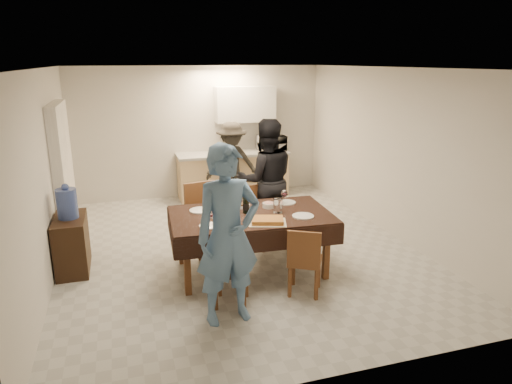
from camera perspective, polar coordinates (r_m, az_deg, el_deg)
floor at (r=6.84m, az=-2.19°, el=-7.10°), size 5.00×6.00×0.02m
ceiling at (r=6.28m, az=-2.46°, el=15.24°), size 5.00×6.00×0.02m
wall_back at (r=9.32m, az=-7.03°, el=7.41°), size 5.00×0.02×2.60m
wall_front at (r=3.73m, az=9.48°, el=-6.10°), size 5.00×0.02×2.60m
wall_left at (r=6.31m, az=-24.87°, el=1.82°), size 0.02×6.00×2.60m
wall_right at (r=7.45m, az=16.68°, el=4.66°), size 0.02×6.00×2.60m
stub_partition at (r=7.51m, az=-22.92°, el=2.19°), size 0.15×1.40×2.10m
kitchen_base_cabinet at (r=9.31m, az=-2.86°, el=2.03°), size 2.20×0.60×0.86m
kitchen_worktop at (r=9.21m, az=-2.90°, el=4.78°), size 2.24×0.64×0.05m
upper_cabinet at (r=9.28m, az=-1.37°, el=10.91°), size 1.20×0.34×0.70m
dining_table at (r=5.88m, az=-0.65°, el=-3.07°), size 2.11×1.31×0.80m
chair_near_left at (r=5.12m, az=-2.90°, el=-9.01°), size 0.50×0.51×0.46m
chair_near_right at (r=5.39m, az=6.51°, el=-7.85°), size 0.52×0.54×0.46m
chair_far_left at (r=6.43m, az=-6.14°, el=-2.79°), size 0.55×0.56×0.55m
chair_far_right at (r=6.67m, az=1.48°, el=-2.49°), size 0.53×0.54×0.50m
console at (r=6.52m, az=-22.03°, el=-6.05°), size 0.40×0.79×0.73m
water_jug at (r=6.34m, az=-22.55°, el=-1.36°), size 0.26×0.26×0.39m
wine_bottle at (r=5.85m, az=-1.27°, el=-1.07°), size 0.08×0.08×0.34m
water_pitcher at (r=5.90m, az=2.75°, el=-1.72°), size 0.12×0.12×0.18m
savoury_tart at (r=5.54m, az=1.44°, el=-3.58°), size 0.53×0.45×0.06m
salad_bowl at (r=6.10m, az=1.58°, el=-1.66°), size 0.16×0.16×0.06m
mushroom_dish at (r=6.10m, az=-1.84°, el=-1.79°), size 0.21×0.21×0.04m
wine_glass_a at (r=5.49m, az=-5.45°, el=-3.21°), size 0.08×0.08×0.17m
wine_glass_b at (r=6.23m, az=3.56°, el=-0.62°), size 0.09×0.09×0.21m
wine_glass_c at (r=6.06m, az=-3.26°, el=-1.17°), size 0.09×0.09×0.19m
plate_near_left at (r=5.46m, az=-5.84°, el=-4.22°), size 0.24×0.24×0.01m
plate_near_right at (r=5.79m, az=5.90°, el=-3.01°), size 0.27×0.27×0.02m
plate_far_left at (r=6.01m, az=-6.96°, el=-2.29°), size 0.29×0.29×0.02m
plate_far_right at (r=6.32m, az=3.82°, el=-1.31°), size 0.26×0.26×0.01m
microwave at (r=9.40m, az=1.97°, el=6.14°), size 0.55×0.37×0.31m
person_near at (r=4.73m, az=-3.51°, el=-5.46°), size 0.76×0.55×1.92m
person_far at (r=6.94m, az=1.28°, el=1.46°), size 0.99×0.81×1.88m
person_kitchen at (r=8.77m, az=-3.03°, el=3.59°), size 1.03×0.59×1.59m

